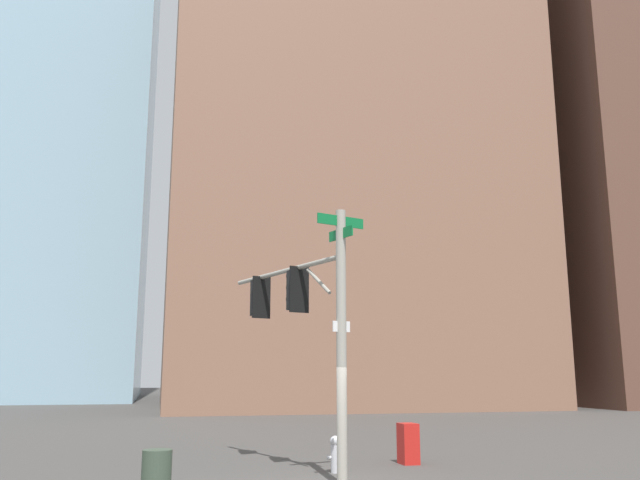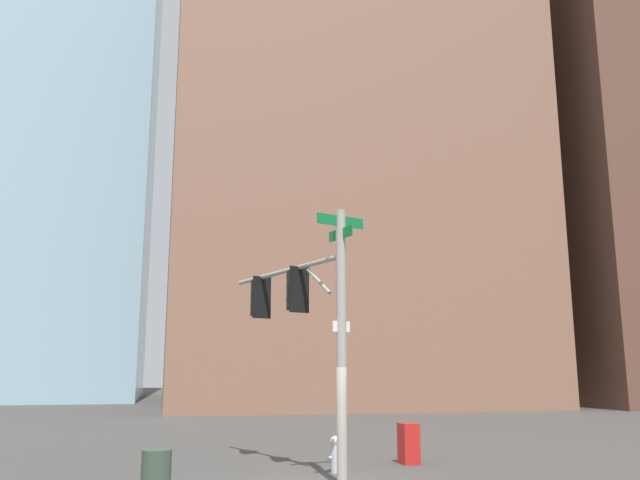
% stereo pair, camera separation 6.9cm
% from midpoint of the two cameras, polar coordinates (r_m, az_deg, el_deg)
% --- Properties ---
extents(signal_pole_assembly, '(2.38, 5.57, 6.07)m').
position_cam_midpoint_polar(signal_pole_assembly, '(16.44, -1.33, -5.90)').
color(signal_pole_assembly, '#9E998C').
rests_on(signal_pole_assembly, ground_plane).
extents(fire_hydrant, '(0.34, 0.26, 0.87)m').
position_cam_midpoint_polar(fire_hydrant, '(16.96, 1.46, -17.77)').
color(fire_hydrant, '#B2B2B7').
rests_on(fire_hydrant, ground_plane).
extents(litter_bin, '(0.56, 0.56, 0.95)m').
position_cam_midpoint_polar(litter_bin, '(13.59, -13.75, -19.06)').
color(litter_bin, '#384738').
rests_on(litter_bin, ground_plane).
extents(newspaper_box, '(0.46, 0.57, 1.05)m').
position_cam_midpoint_polar(newspaper_box, '(18.67, 7.73, -16.92)').
color(newspaper_box, red).
rests_on(newspaper_box, ground_plane).
extents(building_brick_nearside, '(25.97, 17.03, 38.28)m').
position_cam_midpoint_polar(building_brick_nearside, '(51.81, 2.28, 7.55)').
color(building_brick_nearside, '#845B47').
rests_on(building_brick_nearside, ground_plane).
extents(building_glass_tower, '(24.24, 23.35, 79.40)m').
position_cam_midpoint_polar(building_glass_tower, '(77.77, -23.03, 18.32)').
color(building_glass_tower, '#8CB2C6').
rests_on(building_glass_tower, ground_plane).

